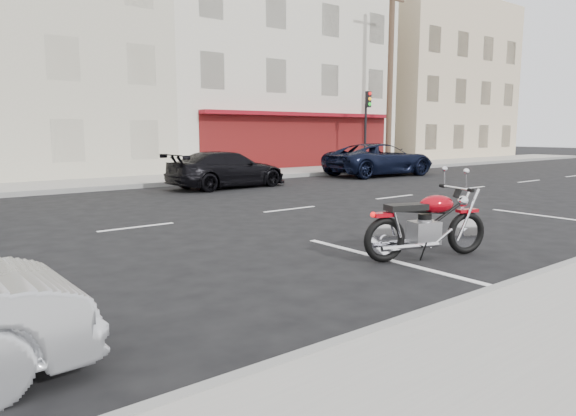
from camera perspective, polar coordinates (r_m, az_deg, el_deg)
name	(u,v)px	position (r m, az deg, el deg)	size (l,w,h in m)	color
ground	(221,217)	(11.82, -7.44, -1.03)	(120.00, 120.00, 0.00)	black
bldg_corner	(239,58)	(31.60, -5.43, 16.29)	(14.00, 12.00, 12.50)	beige
bldg_far_east	(404,85)	(41.53, 12.81, 13.20)	(12.00, 12.00, 11.00)	#C6B290
utility_pole	(390,78)	(28.53, 11.28, 13.96)	(1.80, 0.30, 9.00)	#422D1E
traffic_light	(367,119)	(26.73, 8.73, 9.71)	(0.26, 0.30, 3.80)	black
fire_hydrant	(342,160)	(25.82, 6.06, 5.31)	(0.20, 0.20, 0.72)	beige
motorcycle	(468,223)	(8.64, 19.36, -1.61)	(2.11, 0.94, 1.09)	black
suv_far	(380,160)	(23.15, 10.15, 5.32)	(2.37, 5.14, 1.43)	black
car_far	(227,170)	(17.99, -6.75, 4.27)	(1.78, 4.37, 1.27)	black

